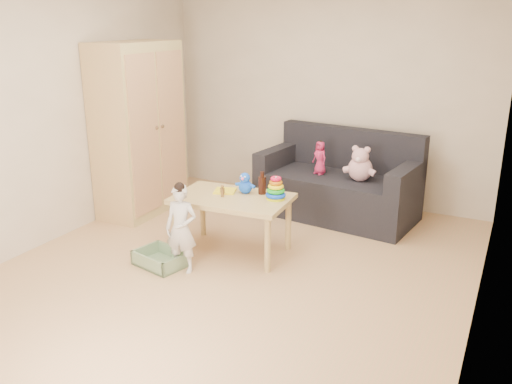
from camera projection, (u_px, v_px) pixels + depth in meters
The scene contains 13 objects.
room at pixel (237, 126), 4.54m from camera, with size 4.50×4.50×4.50m.
wardrobe at pixel (139, 129), 6.10m from camera, with size 0.53×1.07×1.92m, color tan.
sofa at pixel (336, 196), 6.12m from camera, with size 1.73×0.86×0.49m, color black.
play_table at pixel (233, 224), 5.16m from camera, with size 1.07×0.68×0.56m, color tan.
storage_bin at pixel (161, 258), 4.95m from camera, with size 0.45×0.34×0.13m, color gray, non-canonical shape.
toddler at pixel (181, 230), 4.74m from camera, with size 0.29×0.19×0.78m, color silver.
pink_bear at pixel (360, 166), 5.80m from camera, with size 0.28×0.24×0.32m, color #DDA3AC, non-canonical shape.
doll at pixel (320, 158), 6.04m from camera, with size 0.19×0.13×0.37m, color #C22457.
ring_stacker at pixel (276, 190), 4.98m from camera, with size 0.19×0.19×0.22m.
brown_bottle at pixel (262, 184), 5.13m from camera, with size 0.08×0.08×0.22m.
blue_plush at pixel (245, 183), 5.14m from camera, with size 0.17×0.14×0.21m, color blue, non-canonical shape.
wooden_figure at pixel (222, 191), 5.04m from camera, with size 0.05×0.04×0.12m, color brown, non-canonical shape.
yellow_book at pixel (225, 191), 5.22m from camera, with size 0.20×0.20×0.01m, color yellow.
Camera 1 is at (2.13, -3.95, 2.17)m, focal length 38.00 mm.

